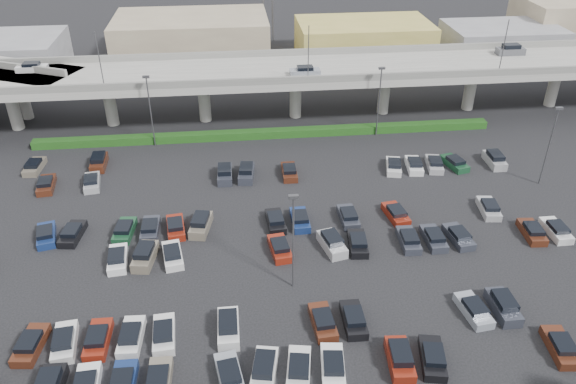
{
  "coord_description": "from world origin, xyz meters",
  "views": [
    {
      "loc": [
        -4.9,
        -49.01,
        35.86
      ],
      "look_at": [
        1.04,
        6.08,
        2.0
      ],
      "focal_mm": 35.0,
      "sensor_mm": 36.0,
      "label": 1
    }
  ],
  "objects": [
    {
      "name": "distant_buildings",
      "position": [
        12.38,
        61.81,
        3.74
      ],
      "size": [
        138.0,
        24.0,
        9.0
      ],
      "color": "gray",
      "rests_on": "ground"
    },
    {
      "name": "parked_cars",
      "position": [
        -2.16,
        -4.67,
        0.6
      ],
      "size": [
        63.15,
        41.59,
        1.67
      ],
      "color": "#706758",
      "rests_on": "ground"
    },
    {
      "name": "light_poles",
      "position": [
        -4.13,
        2.0,
        6.24
      ],
      "size": [
        66.9,
        48.38,
        10.3
      ],
      "color": "#48484D",
      "rests_on": "ground"
    },
    {
      "name": "hedge",
      "position": [
        0.0,
        25.0,
        0.55
      ],
      "size": [
        66.0,
        1.6,
        1.1
      ],
      "primitive_type": "cube",
      "color": "#153C11",
      "rests_on": "ground"
    },
    {
      "name": "ground",
      "position": [
        0.0,
        0.0,
        0.0
      ],
      "size": [
        280.0,
        280.0,
        0.0
      ],
      "primitive_type": "plane",
      "color": "black"
    },
    {
      "name": "overpass",
      "position": [
        -0.18,
        32.01,
        6.97
      ],
      "size": [
        150.0,
        13.0,
        15.8
      ],
      "color": "gray",
      "rests_on": "ground"
    }
  ]
}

